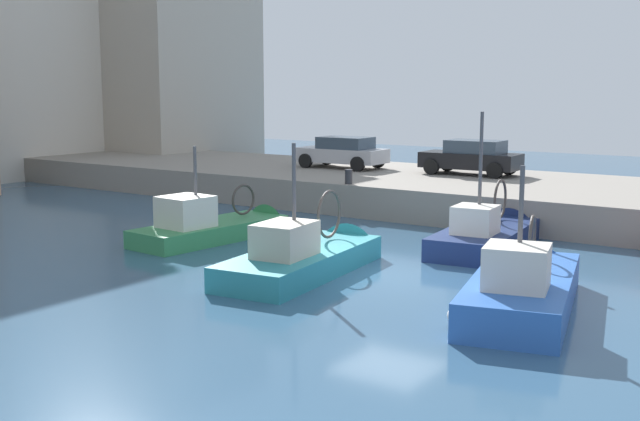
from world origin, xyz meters
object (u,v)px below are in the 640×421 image
at_px(fishing_boat_teal, 309,266).
at_px(fishing_boat_green, 219,234).
at_px(fishing_boat_navy, 489,244).
at_px(parked_car_black, 472,157).
at_px(mooring_bollard_north, 349,177).
at_px(fishing_boat_blue, 524,302).
at_px(parked_car_silver, 343,152).

height_order(fishing_boat_teal, fishing_boat_green, fishing_boat_teal).
bearing_deg(fishing_boat_green, fishing_boat_navy, -64.66).
height_order(parked_car_black, mooring_bollard_north, parked_car_black).
height_order(fishing_boat_green, fishing_boat_navy, fishing_boat_navy).
bearing_deg(fishing_boat_teal, mooring_bollard_north, 26.16).
bearing_deg(fishing_boat_green, parked_car_black, -16.60).
xyz_separation_m(parked_car_black, mooring_bollard_north, (-5.53, 2.47, -0.46)).
bearing_deg(fishing_boat_blue, parked_car_black, 28.37).
distance_m(fishing_boat_green, fishing_boat_navy, 8.50).
distance_m(fishing_boat_teal, fishing_boat_navy, 6.28).
distance_m(fishing_boat_blue, fishing_boat_navy, 6.60).
bearing_deg(parked_car_black, mooring_bollard_north, 155.92).
distance_m(fishing_boat_green, parked_car_silver, 11.30).
bearing_deg(fishing_boat_green, parked_car_silver, 12.35).
height_order(fishing_boat_blue, fishing_boat_navy, fishing_boat_navy).
xyz_separation_m(fishing_boat_teal, parked_car_black, (13.70, 1.54, 1.81)).
xyz_separation_m(fishing_boat_navy, parked_car_silver, (7.27, 10.07, 1.82)).
height_order(fishing_boat_navy, parked_car_black, fishing_boat_navy).
bearing_deg(fishing_boat_blue, fishing_boat_green, 79.00).
height_order(fishing_boat_teal, parked_car_silver, fishing_boat_teal).
bearing_deg(fishing_boat_teal, fishing_boat_navy, -25.08).
bearing_deg(fishing_boat_navy, fishing_boat_teal, 154.92).
relative_size(parked_car_silver, mooring_bollard_north, 7.31).
height_order(fishing_boat_teal, fishing_boat_blue, fishing_boat_teal).
relative_size(fishing_boat_blue, mooring_bollard_north, 12.20).
distance_m(parked_car_black, mooring_bollard_north, 6.07).
bearing_deg(fishing_boat_teal, parked_car_silver, 29.75).
relative_size(fishing_boat_navy, mooring_bollard_north, 11.17).
bearing_deg(parked_car_black, fishing_boat_blue, -151.63).
bearing_deg(fishing_boat_navy, fishing_boat_green, 115.34).
height_order(fishing_boat_green, parked_car_silver, fishing_boat_green).
height_order(fishing_boat_blue, fishing_boat_green, fishing_boat_blue).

